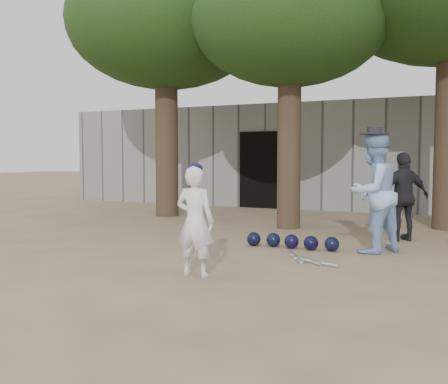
% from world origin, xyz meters
% --- Properties ---
extents(ground, '(70.00, 70.00, 0.00)m').
position_xyz_m(ground, '(0.00, 0.00, 0.00)').
color(ground, '#937C5E').
rests_on(ground, ground).
extents(boy_player, '(0.50, 0.33, 1.36)m').
position_xyz_m(boy_player, '(0.81, -0.31, 0.68)').
color(boy_player, white).
rests_on(boy_player, ground).
extents(spectator_blue, '(1.09, 1.14, 1.85)m').
position_xyz_m(spectator_blue, '(2.57, 2.17, 0.93)').
color(spectator_blue, '#99B8EC').
rests_on(spectator_blue, ground).
extents(spectator_dark, '(0.96, 0.83, 1.55)m').
position_xyz_m(spectator_dark, '(2.91, 3.51, 0.78)').
color(spectator_dark, black).
rests_on(spectator_dark, ground).
extents(back_building, '(16.00, 5.24, 3.00)m').
position_xyz_m(back_building, '(-0.00, 10.33, 1.50)').
color(back_building, gray).
rests_on(back_building, ground).
extents(helmet_row, '(1.51, 0.29, 0.23)m').
position_xyz_m(helmet_row, '(1.35, 1.97, 0.12)').
color(helmet_row, black).
rests_on(helmet_row, ground).
extents(bat_pile, '(0.91, 0.72, 0.06)m').
position_xyz_m(bat_pile, '(1.82, 1.09, 0.03)').
color(bat_pile, silver).
rests_on(bat_pile, ground).
extents(tree_row, '(11.40, 5.80, 6.69)m').
position_xyz_m(tree_row, '(0.74, 5.02, 4.69)').
color(tree_row, brown).
rests_on(tree_row, ground).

